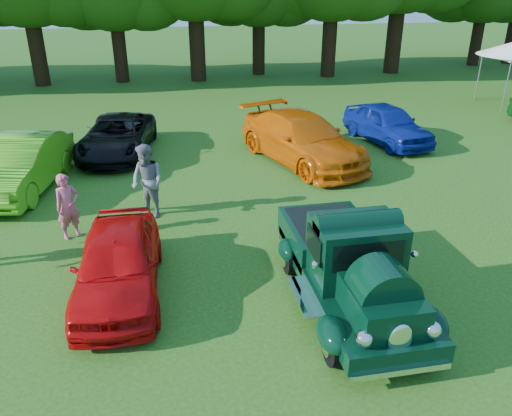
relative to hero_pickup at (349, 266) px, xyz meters
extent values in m
plane|color=#244F12|center=(-1.34, 0.11, -0.77)|extent=(120.00, 120.00, 0.00)
cylinder|color=black|center=(-0.79, -1.51, -0.42)|extent=(0.21, 0.70, 0.70)
cylinder|color=black|center=(0.79, -1.51, -0.42)|extent=(0.21, 0.70, 0.70)
cylinder|color=black|center=(-0.79, 1.20, -0.42)|extent=(0.21, 0.70, 0.70)
cylinder|color=black|center=(0.79, 1.20, -0.42)|extent=(0.21, 0.70, 0.70)
cube|color=black|center=(0.00, -0.09, -0.27)|extent=(1.64, 4.28, 0.32)
cube|color=black|center=(0.00, -1.37, 0.11)|extent=(1.05, 1.38, 0.59)
cube|color=black|center=(0.00, -0.21, 0.43)|extent=(1.48, 1.09, 1.14)
cube|color=black|center=(0.00, -0.73, 0.63)|extent=(1.24, 0.06, 0.49)
cube|color=black|center=(0.00, 1.22, -0.01)|extent=(1.64, 1.95, 0.55)
cube|color=black|center=(0.00, 1.22, 0.26)|extent=(1.41, 1.71, 0.05)
ellipsoid|color=black|center=(-0.82, -1.51, -0.23)|extent=(0.47, 0.82, 0.47)
ellipsoid|color=black|center=(0.82, -1.51, -0.23)|extent=(0.47, 0.82, 0.47)
ellipsoid|color=black|center=(-0.85, 1.20, -0.24)|extent=(0.36, 0.69, 0.40)
ellipsoid|color=black|center=(0.85, 1.20, -0.24)|extent=(0.36, 0.69, 0.40)
ellipsoid|color=white|center=(0.00, -2.08, -0.01)|extent=(0.38, 0.12, 0.57)
sphere|color=white|center=(-0.53, -2.02, 0.05)|extent=(0.27, 0.27, 0.27)
sphere|color=white|center=(0.53, -2.02, 0.05)|extent=(0.27, 0.27, 0.27)
cube|color=white|center=(0.00, -2.23, -0.44)|extent=(1.54, 0.10, 0.10)
cube|color=white|center=(0.00, 2.20, -0.39)|extent=(1.54, 0.10, 0.10)
imported|color=#C20809|center=(-4.16, 1.12, -0.11)|extent=(1.64, 3.87, 1.31)
imported|color=#45AD17|center=(-7.14, 6.93, -0.02)|extent=(2.35, 4.74, 1.49)
imported|color=black|center=(-4.68, 9.69, -0.13)|extent=(2.73, 4.86, 1.28)
imported|color=#D45C07|center=(1.30, 7.78, 0.01)|extent=(3.78, 5.76, 1.55)
imported|color=navy|center=(4.94, 9.28, -0.07)|extent=(2.37, 4.30, 1.39)
imported|color=#C8526D|center=(-5.41, 3.65, 0.01)|extent=(0.68, 0.62, 1.56)
imported|color=slate|center=(-3.62, 4.50, 0.17)|extent=(1.13, 1.15, 1.86)
cylinder|color=slate|center=(12.02, 12.56, 0.34)|extent=(0.06, 0.06, 2.22)
cylinder|color=slate|center=(12.27, 15.04, 0.34)|extent=(0.06, 0.06, 2.22)
cylinder|color=#311F10|center=(-9.61, 23.08, 1.34)|extent=(0.84, 0.84, 4.22)
cylinder|color=#311F10|center=(-5.22, 23.36, 1.15)|extent=(0.77, 0.77, 3.83)
cylinder|color=#311F10|center=(-0.81, 22.90, 1.48)|extent=(0.90, 0.90, 4.50)
cylinder|color=#311F10|center=(3.12, 24.42, 1.16)|extent=(0.77, 0.77, 3.85)
cylinder|color=#311F10|center=(7.16, 22.85, 1.40)|extent=(0.87, 0.87, 4.33)
cylinder|color=#311F10|center=(11.58, 23.33, 1.64)|extent=(0.96, 0.96, 4.82)
cylinder|color=#311F10|center=(18.50, 25.08, 1.12)|extent=(0.76, 0.76, 3.78)
camera|label=1|loc=(-3.13, -7.33, 4.75)|focal=35.00mm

